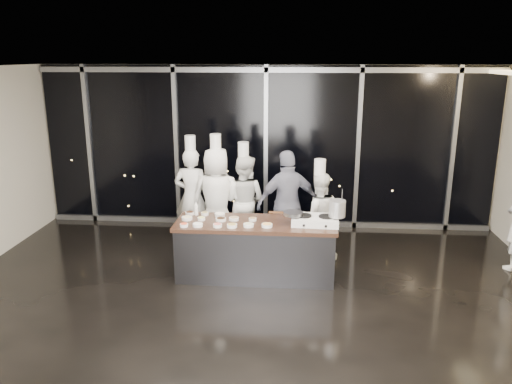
# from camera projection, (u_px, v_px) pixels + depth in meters

# --- Properties ---
(ground) EXTENTS (9.00, 9.00, 0.00)m
(ground) POSITION_uv_depth(u_px,v_px,m) (250.00, 303.00, 7.02)
(ground) COLOR black
(ground) RESTS_ON ground
(room_shell) EXTENTS (9.02, 7.02, 3.21)m
(room_shell) POSITION_uv_depth(u_px,v_px,m) (263.00, 146.00, 6.41)
(room_shell) COLOR beige
(room_shell) RESTS_ON ground
(window_wall) EXTENTS (8.90, 0.11, 3.20)m
(window_wall) POSITION_uv_depth(u_px,v_px,m) (266.00, 148.00, 9.89)
(window_wall) COLOR black
(window_wall) RESTS_ON ground
(demo_counter) EXTENTS (2.46, 0.86, 0.90)m
(demo_counter) POSITION_uv_depth(u_px,v_px,m) (256.00, 249.00, 7.76)
(demo_counter) COLOR #323237
(demo_counter) RESTS_ON ground
(stove) EXTENTS (0.71, 0.47, 0.14)m
(stove) POSITION_uv_depth(u_px,v_px,m) (315.00, 220.00, 7.53)
(stove) COLOR silver
(stove) RESTS_ON demo_counter
(frying_pan) EXTENTS (0.52, 0.31, 0.05)m
(frying_pan) POSITION_uv_depth(u_px,v_px,m) (293.00, 213.00, 7.52)
(frying_pan) COLOR slate
(frying_pan) RESTS_ON stove
(stock_pot) EXTENTS (0.26, 0.26, 0.25)m
(stock_pot) POSITION_uv_depth(u_px,v_px,m) (337.00, 209.00, 7.42)
(stock_pot) COLOR silver
(stock_pot) RESTS_ON stove
(prep_bowls) EXTENTS (1.43, 0.71, 0.05)m
(prep_bowls) POSITION_uv_depth(u_px,v_px,m) (219.00, 220.00, 7.64)
(prep_bowls) COLOR white
(prep_bowls) RESTS_ON demo_counter
(squeeze_bottle) EXTENTS (0.06, 0.06, 0.22)m
(squeeze_bottle) POSITION_uv_depth(u_px,v_px,m) (196.00, 209.00, 7.95)
(squeeze_bottle) COLOR white
(squeeze_bottle) RESTS_ON demo_counter
(chef_far_left) EXTENTS (0.69, 0.49, 2.01)m
(chef_far_left) POSITION_uv_depth(u_px,v_px,m) (192.00, 196.00, 9.01)
(chef_far_left) COLOR white
(chef_far_left) RESTS_ON ground
(chef_left) EXTENTS (0.92, 0.62, 2.07)m
(chef_left) POSITION_uv_depth(u_px,v_px,m) (217.00, 198.00, 8.80)
(chef_left) COLOR white
(chef_left) RESTS_ON ground
(chef_center) EXTENTS (0.96, 0.84, 1.91)m
(chef_center) POSITION_uv_depth(u_px,v_px,m) (244.00, 200.00, 8.95)
(chef_center) COLOR white
(chef_center) RESTS_ON ground
(guest) EXTENTS (1.17, 0.77, 1.85)m
(guest) POSITION_uv_depth(u_px,v_px,m) (288.00, 204.00, 8.49)
(guest) COLOR #141739
(guest) RESTS_ON ground
(chef_right) EXTENTS (0.82, 0.69, 1.73)m
(chef_right) POSITION_uv_depth(u_px,v_px,m) (318.00, 216.00, 8.38)
(chef_right) COLOR white
(chef_right) RESTS_ON ground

